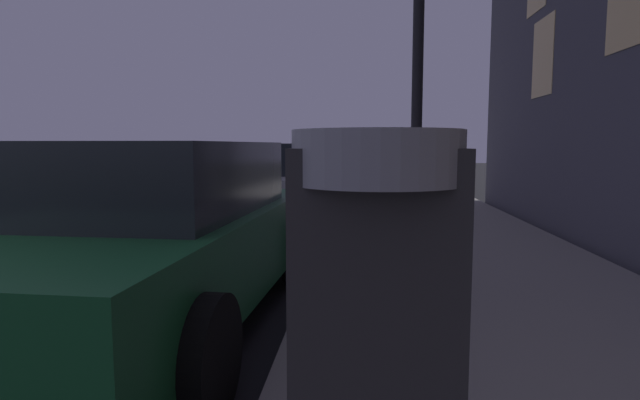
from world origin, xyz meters
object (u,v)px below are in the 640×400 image
at_px(car_green, 150,233).
at_px(car_black, 308,167).
at_px(parking_meter, 374,395).
at_px(car_silver, 274,182).
at_px(car_yellow_cab, 322,161).

height_order(car_green, car_black, same).
height_order(parking_meter, car_silver, car_silver).
relative_size(parking_meter, car_silver, 0.28).
bearing_deg(car_yellow_cab, car_green, -90.00).
xyz_separation_m(parking_meter, car_silver, (-1.66, 9.01, -0.41)).
bearing_deg(car_silver, car_green, -90.01).
bearing_deg(car_black, parking_meter, -83.84).
distance_m(car_silver, car_yellow_cab, 12.05).
distance_m(parking_meter, car_yellow_cab, 21.13).
relative_size(car_silver, car_yellow_cab, 1.12).
distance_m(parking_meter, car_black, 15.55).
distance_m(car_green, car_black, 12.16).
height_order(car_silver, car_yellow_cab, same).
distance_m(car_silver, car_black, 6.45).
bearing_deg(parking_meter, car_silver, 100.47).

